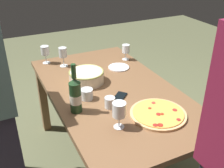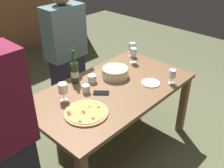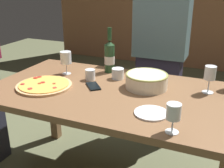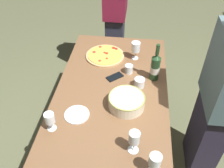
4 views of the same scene
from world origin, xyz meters
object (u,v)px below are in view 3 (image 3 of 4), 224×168
wine_glass_far_left (210,75)px  cell_phone (93,86)px  wine_glass_by_bottle (174,113)px  cup_amber (90,75)px  cup_ceramic (118,74)px  pizza (44,85)px  wine_glass_near_pizza (66,59)px  side_plate (151,113)px  dining_table (112,103)px  person_host (160,54)px  serving_bowl (147,80)px  wine_bottle (110,56)px

wine_glass_far_left → cell_phone: wine_glass_far_left is taller
wine_glass_by_bottle → cup_amber: (-0.68, 0.49, -0.07)m
cup_amber → cup_ceramic: bearing=30.0°
cup_ceramic → cell_phone: cup_ceramic is taller
pizza → wine_glass_far_left: wine_glass_far_left is taller
wine_glass_near_pizza → side_plate: 0.86m
wine_glass_by_bottle → side_plate: bearing=134.1°
wine_glass_near_pizza → wine_glass_by_bottle: wine_glass_near_pizza is taller
wine_glass_near_pizza → cup_ceramic: (0.39, 0.05, -0.08)m
dining_table → wine_glass_far_left: wine_glass_far_left is taller
dining_table → cup_amber: size_ratio=21.25×
wine_glass_far_left → cup_amber: (-0.79, -0.08, -0.08)m
pizza → person_host: bearing=59.7°
cup_amber → person_host: (0.33, 0.69, 0.01)m
cup_ceramic → dining_table: bearing=-77.4°
wine_glass_far_left → cell_phone: 0.74m
wine_glass_near_pizza → cell_phone: bearing=-27.6°
cup_amber → side_plate: 0.64m
serving_bowl → side_plate: 0.38m
dining_table → wine_glass_far_left: size_ratio=9.24×
wine_glass_by_bottle → cup_ceramic: (-0.51, 0.58, -0.07)m
pizza → wine_bottle: wine_bottle is taller
wine_glass_by_bottle → side_plate: (-0.14, 0.14, -0.10)m
serving_bowl → cup_ceramic: serving_bowl is taller
person_host → dining_table: bearing=0.0°
pizza → cell_phone: size_ratio=2.53×
wine_glass_near_pizza → cup_ceramic: bearing=7.9°
wine_glass_by_bottle → wine_glass_far_left: size_ratio=0.84×
serving_bowl → dining_table: bearing=-145.1°
side_plate → person_host: size_ratio=0.12×
cup_amber → wine_glass_near_pizza: bearing=168.7°
serving_bowl → person_host: person_host is taller
serving_bowl → wine_glass_near_pizza: bearing=176.8°
wine_glass_by_bottle → dining_table: bearing=141.6°
wine_bottle → wine_glass_far_left: size_ratio=1.94×
serving_bowl → wine_bottle: size_ratio=0.82×
pizza → serving_bowl: bearing=21.7°
wine_glass_near_pizza → pizza: bearing=-89.4°
pizza → wine_glass_by_bottle: bearing=-15.3°
wine_glass_by_bottle → cup_amber: 0.84m
cup_ceramic → person_host: (0.16, 0.60, 0.01)m
dining_table → serving_bowl: 0.27m
wine_glass_far_left → cup_amber: wine_glass_far_left is taller
person_host → serving_bowl: bearing=14.2°
side_plate → pizza: bearing=172.3°
pizza → cell_phone: bearing=22.8°
cell_phone → wine_bottle: bearing=-126.5°
side_plate → cell_phone: bearing=153.6°
dining_table → serving_bowl: serving_bowl is taller
wine_glass_near_pizza → wine_glass_far_left: (1.01, 0.04, 0.00)m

